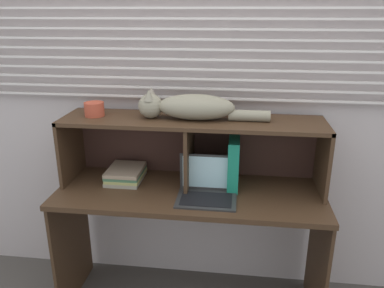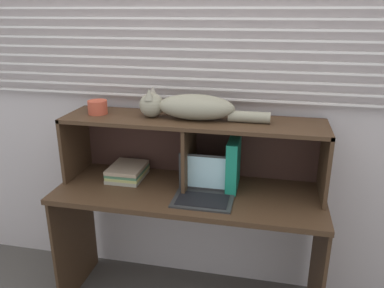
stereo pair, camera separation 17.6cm
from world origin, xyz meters
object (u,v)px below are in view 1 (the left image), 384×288
object	(u,v)px
small_basket	(94,109)
book_stack	(126,174)
laptop	(207,189)
binder_upright	(234,162)
cat	(189,107)

from	to	relation	value
small_basket	book_stack	bearing A→B (deg)	-0.86
book_stack	small_basket	world-z (taller)	small_basket
laptop	binder_upright	size ratio (longest dim) A/B	1.10
cat	book_stack	bearing A→B (deg)	-179.64
cat	book_stack	distance (m)	0.57
binder_upright	small_basket	size ratio (longest dim) A/B	2.61
cat	laptop	bearing A→B (deg)	-53.31
laptop	binder_upright	xyz separation A→B (m)	(0.14, 0.16, 0.10)
binder_upright	book_stack	size ratio (longest dim) A/B	1.19
binder_upright	small_basket	xyz separation A→B (m)	(-0.80, 0.00, 0.29)
cat	small_basket	size ratio (longest dim) A/B	6.51
binder_upright	laptop	bearing A→B (deg)	-130.61
laptop	binder_upright	distance (m)	0.23
cat	book_stack	xyz separation A→B (m)	(-0.39, -0.00, -0.42)
binder_upright	book_stack	world-z (taller)	binder_upright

